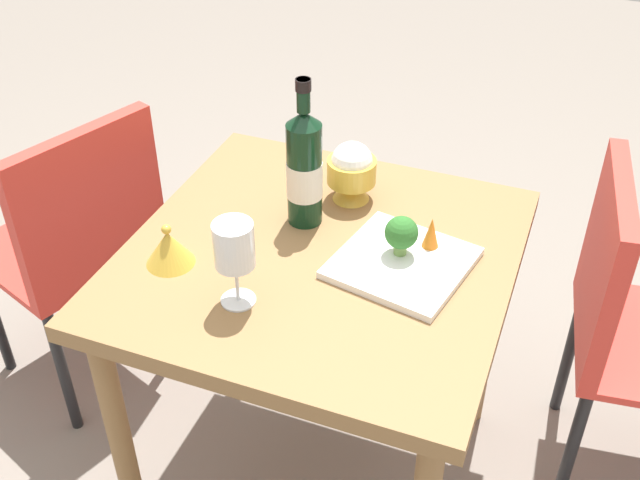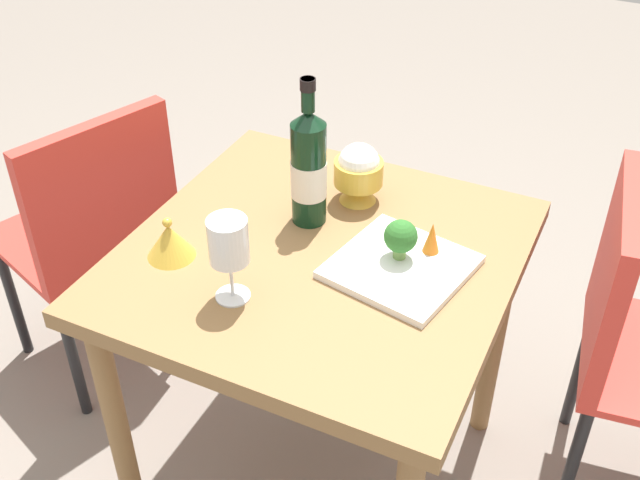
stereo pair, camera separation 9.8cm
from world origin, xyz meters
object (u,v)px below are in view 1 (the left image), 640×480
rice_bowl_lid (169,248)px  broccoli_floret (401,233)px  chair_by_wall (627,310)px  carrot_garnish_left (431,232)px  wine_bottle (304,168)px  chair_near_window (80,235)px  serving_plate (402,263)px  rice_bowl (352,170)px  wine_glass (234,247)px

rice_bowl_lid → broccoli_floret: (-0.18, 0.43, 0.03)m
chair_by_wall → carrot_garnish_left: 0.53m
wine_bottle → carrot_garnish_left: 0.29m
chair_by_wall → broccoli_floret: 0.60m
wine_bottle → carrot_garnish_left: size_ratio=4.88×
chair_near_window → carrot_garnish_left: chair_near_window is taller
serving_plate → wine_bottle: bearing=-108.3°
wine_bottle → serving_plate: bearing=71.7°
wine_bottle → chair_by_wall: bearing=105.0°
rice_bowl → serving_plate: rice_bowl is taller
wine_bottle → rice_bowl: (-0.12, 0.07, -0.06)m
chair_by_wall → wine_glass: size_ratio=4.75×
wine_glass → broccoli_floret: bearing=133.1°
chair_by_wall → rice_bowl_lid: size_ratio=8.50×
rice_bowl → carrot_garnish_left: 0.26m
wine_glass → rice_bowl_lid: 0.21m
rice_bowl_lid → rice_bowl: bearing=143.4°
chair_near_window → rice_bowl: rice_bowl is taller
chair_by_wall → rice_bowl_lid: bearing=-71.8°
chair_by_wall → rice_bowl: rice_bowl is taller
rice_bowl → carrot_garnish_left: rice_bowl is taller
wine_bottle → broccoli_floret: size_ratio=3.88×
carrot_garnish_left → wine_bottle: bearing=-93.1°
rice_bowl → rice_bowl_lid: rice_bowl is taller
broccoli_floret → carrot_garnish_left: (-0.05, 0.05, -0.02)m
chair_near_window → serving_plate: (0.07, 0.86, 0.20)m
rice_bowl_lid → serving_plate: size_ratio=0.34×
chair_by_wall → serving_plate: 0.57m
carrot_garnish_left → chair_near_window: bearing=-90.1°
rice_bowl_lid → serving_plate: 0.47m
rice_bowl → wine_glass: bearing=-11.4°
broccoli_floret → serving_plate: bearing=29.0°
chair_by_wall → wine_bottle: (0.19, -0.71, 0.33)m
rice_bowl_lid → carrot_garnish_left: rice_bowl_lid is taller
wine_bottle → rice_bowl: 0.15m
serving_plate → carrot_garnish_left: carrot_garnish_left is taller
broccoli_floret → rice_bowl: bearing=-136.7°
chair_by_wall → rice_bowl_lid: 1.03m
broccoli_floret → carrot_garnish_left: bearing=132.2°
wine_bottle → broccoli_floret: wine_bottle is taller
rice_bowl → broccoli_floret: bearing=43.3°
chair_near_window → carrot_garnish_left: 0.93m
rice_bowl_lid → chair_by_wall: bearing=115.3°
rice_bowl → broccoli_floret: rice_bowl is taller
rice_bowl_lid → carrot_garnish_left: (-0.22, 0.48, 0.01)m
chair_near_window → carrot_garnish_left: (0.00, 0.90, 0.24)m
serving_plate → broccoli_floret: size_ratio=3.43×
carrot_garnish_left → broccoli_floret: bearing=-47.8°
chair_by_wall → wine_glass: 0.93m
wine_bottle → carrot_garnish_left: bearing=86.9°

